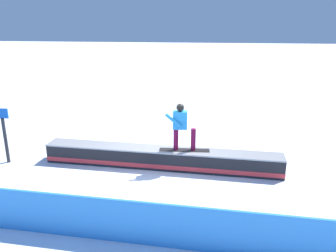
# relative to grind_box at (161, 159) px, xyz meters

# --- Properties ---
(ground_plane) EXTENTS (120.00, 120.00, 0.00)m
(ground_plane) POSITION_rel_grind_box_xyz_m (0.00, 0.00, -0.27)
(ground_plane) COLOR white
(grind_box) EXTENTS (7.08, 0.99, 0.59)m
(grind_box) POSITION_rel_grind_box_xyz_m (0.00, 0.00, 0.00)
(grind_box) COLOR black
(grind_box) RESTS_ON ground_plane
(snowboarder) EXTENTS (1.47, 0.46, 1.39)m
(snowboarder) POSITION_rel_grind_box_xyz_m (-0.60, 0.04, 1.08)
(snowboarder) COLOR black
(snowboarder) RESTS_ON grind_box
(safety_fence) EXTENTS (13.13, 0.69, 0.93)m
(safety_fence) POSITION_rel_grind_box_xyz_m (0.00, 3.66, 0.20)
(safety_fence) COLOR #2E84E2
(safety_fence) RESTS_ON ground_plane
(trail_marker) EXTENTS (0.40, 0.10, 1.72)m
(trail_marker) POSITION_rel_grind_box_xyz_m (4.74, 0.26, 0.66)
(trail_marker) COLOR #262628
(trail_marker) RESTS_ON ground_plane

